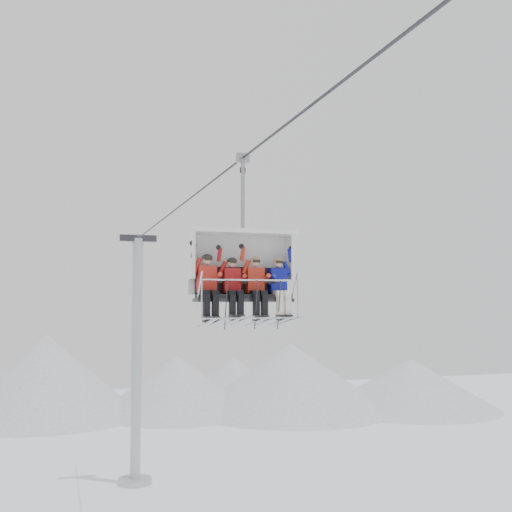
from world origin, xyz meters
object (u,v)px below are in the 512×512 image
object	(u,v)px
chairlift_carrier	(241,265)
skier_far_left	(208,284)
skier_center_left	(233,286)
skier_center_right	(256,285)
lift_tower_right	(136,375)
skier_far_right	(279,286)

from	to	relation	value
chairlift_carrier	skier_far_left	xyz separation A→B (m)	(-0.89, -0.30, -0.47)
skier_center_left	skier_center_right	distance (m)	0.58
chairlift_carrier	skier_center_left	bearing A→B (deg)	-132.91
skier_far_left	skier_center_left	xyz separation A→B (m)	(0.60, -0.01, -0.03)
chairlift_carrier	skier_far_left	size ratio (longest dim) A/B	2.35
lift_tower_right	chairlift_carrier	bearing A→B (deg)	-90.00
skier_far_left	chairlift_carrier	bearing A→B (deg)	18.85
chairlift_carrier	lift_tower_right	bearing A→B (deg)	90.00
lift_tower_right	chairlift_carrier	distance (m)	21.36
skier_far_right	chairlift_carrier	bearing A→B (deg)	160.32
skier_far_left	skier_far_right	distance (m)	1.75
skier_center_left	lift_tower_right	bearing A→B (deg)	89.21
skier_center_left	skier_center_right	size ratio (longest dim) A/B	1.00
skier_center_right	skier_far_right	size ratio (longest dim) A/B	1.00
skier_far_left	skier_center_right	distance (m)	1.18
lift_tower_right	skier_center_right	size ratio (longest dim) A/B	7.99
skier_center_left	skier_center_right	world-z (taller)	skier_center_right
lift_tower_right	skier_far_right	world-z (taller)	lift_tower_right
lift_tower_right	skier_center_right	xyz separation A→B (m)	(0.29, -21.09, 4.44)
skier_center_left	chairlift_carrier	bearing A→B (deg)	47.09
skier_far_left	skier_far_right	xyz separation A→B (m)	(1.75, -0.01, -0.02)
lift_tower_right	chairlift_carrier	xyz separation A→B (m)	(0.00, -20.79, 4.92)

